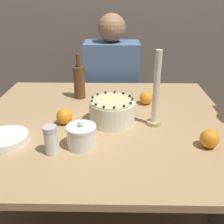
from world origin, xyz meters
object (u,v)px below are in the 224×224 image
object	(u,v)px
cake	(112,111)
sugar_bowl	(82,136)
person_man_blue_shirt	(112,102)
sugar_shaker	(51,140)
candle	(156,95)
bottle	(79,82)

from	to	relation	value
cake	sugar_bowl	world-z (taller)	cake
sugar_bowl	person_man_blue_shirt	xyz separation A→B (m)	(0.10, 1.01, -0.27)
sugar_shaker	person_man_blue_shirt	size ratio (longest dim) A/B	0.10
person_man_blue_shirt	sugar_shaker	bearing A→B (deg)	78.55
cake	sugar_shaker	size ratio (longest dim) A/B	1.86
sugar_shaker	candle	size ratio (longest dim) A/B	0.33
cake	person_man_blue_shirt	distance (m)	0.84
cake	candle	xyz separation A→B (m)	(0.20, -0.02, 0.09)
cake	bottle	distance (m)	0.37
sugar_shaker	candle	world-z (taller)	candle
cake	sugar_shaker	bearing A→B (deg)	-130.35
cake	candle	world-z (taller)	candle
bottle	sugar_shaker	bearing A→B (deg)	-93.40
candle	bottle	size ratio (longest dim) A/B	1.36
sugar_shaker	sugar_bowl	bearing A→B (deg)	24.20
sugar_bowl	candle	bearing A→B (deg)	32.00
cake	person_man_blue_shirt	size ratio (longest dim) A/B	0.18
bottle	candle	bearing A→B (deg)	-40.51
candle	cake	bearing A→B (deg)	173.61
cake	sugar_bowl	distance (m)	0.25
sugar_bowl	candle	world-z (taller)	candle
sugar_shaker	person_man_blue_shirt	bearing A→B (deg)	78.55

